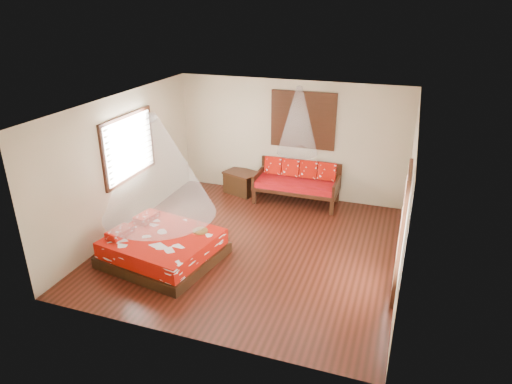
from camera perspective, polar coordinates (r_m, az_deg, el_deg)
room at (r=8.39m, az=-0.56°, el=1.47°), size 5.54×5.54×2.84m
bed at (r=8.65m, az=-11.58°, el=-6.82°), size 2.17×2.02×0.63m
daybed at (r=10.77m, az=5.19°, el=1.40°), size 1.96×0.87×0.98m
storage_chest at (r=11.31m, az=-1.80°, el=1.23°), size 0.95×0.81×0.55m
shutter_panel at (r=10.65m, az=5.90°, el=8.91°), size 1.52×0.06×1.32m
window_left at (r=9.65m, az=-15.56°, el=5.43°), size 0.10×1.74×1.34m
glazed_door at (r=7.57m, az=17.69°, el=-5.02°), size 0.08×1.02×2.16m
wine_tray at (r=8.52m, az=-7.00°, el=-4.56°), size 0.28×0.28×0.23m
mosquito_net_main at (r=7.97m, az=-12.41°, el=3.17°), size 2.00×2.00×1.80m
mosquito_net_daybed at (r=10.18m, az=5.30°, el=8.86°), size 0.92×0.92×1.50m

